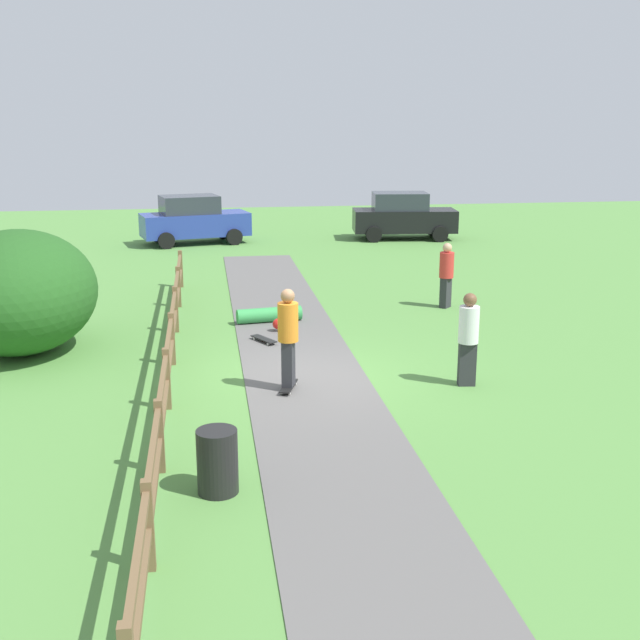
% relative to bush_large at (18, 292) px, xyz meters
% --- Properties ---
extents(ground_plane, '(60.00, 60.00, 0.00)m').
position_rel_bush_large_xyz_m(ground_plane, '(5.86, -2.71, -1.33)').
color(ground_plane, '#568E42').
extents(asphalt_path, '(2.40, 28.00, 0.02)m').
position_rel_bush_large_xyz_m(asphalt_path, '(5.86, -2.71, -1.32)').
color(asphalt_path, '#605E5B').
rests_on(asphalt_path, ground_plane).
extents(wooden_fence, '(0.12, 18.12, 1.10)m').
position_rel_bush_large_xyz_m(wooden_fence, '(3.26, -2.71, -0.66)').
color(wooden_fence, brown).
rests_on(wooden_fence, ground_plane).
extents(bush_large, '(3.31, 3.98, 2.66)m').
position_rel_bush_large_xyz_m(bush_large, '(0.00, 0.00, 0.00)').
color(bush_large, '#23561E').
rests_on(bush_large, ground_plane).
extents(trash_bin, '(0.56, 0.56, 0.90)m').
position_rel_bush_large_xyz_m(trash_bin, '(4.06, -7.32, -0.88)').
color(trash_bin, black).
rests_on(trash_bin, ground_plane).
extents(skater_riding, '(0.48, 0.82, 1.92)m').
position_rel_bush_large_xyz_m(skater_riding, '(5.45, -3.36, -0.23)').
color(skater_riding, black).
rests_on(skater_riding, asphalt_path).
extents(skater_fallen, '(1.65, 1.34, 0.36)m').
position_rel_bush_large_xyz_m(skater_fallen, '(5.52, 1.63, -1.13)').
color(skater_fallen, green).
rests_on(skater_fallen, asphalt_path).
extents(skateboard_loose, '(0.56, 0.80, 0.08)m').
position_rel_bush_large_xyz_m(skateboard_loose, '(5.24, -0.08, -1.24)').
color(skateboard_loose, black).
rests_on(skateboard_loose, asphalt_path).
extents(bystander_white, '(0.42, 0.42, 1.79)m').
position_rel_bush_large_xyz_m(bystander_white, '(8.83, -3.54, -0.33)').
color(bystander_white, '#2D2D33').
rests_on(bystander_white, ground_plane).
extents(bystander_red, '(0.54, 0.54, 1.74)m').
position_rel_bush_large_xyz_m(bystander_red, '(10.31, 2.63, -0.37)').
color(bystander_red, '#2D2D33').
rests_on(bystander_red, ground_plane).
extents(parked_car_black, '(4.36, 2.35, 1.92)m').
position_rel_bush_large_xyz_m(parked_car_black, '(12.17, 14.66, -0.37)').
color(parked_car_black, black).
rests_on(parked_car_black, ground_plane).
extents(parked_car_blue, '(4.48, 2.71, 1.92)m').
position_rel_bush_large_xyz_m(parked_car_blue, '(3.60, 14.64, -0.37)').
color(parked_car_blue, '#283D99').
rests_on(parked_car_blue, ground_plane).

